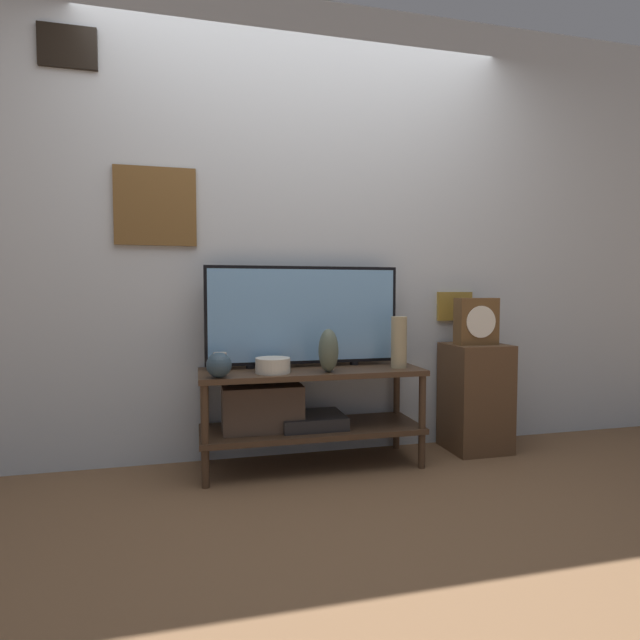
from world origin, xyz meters
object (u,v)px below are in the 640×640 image
at_px(television, 304,315).
at_px(vase_tall_ceramic, 399,342).
at_px(vase_urn_stoneware, 328,351).
at_px(vase_round_glass, 219,365).
at_px(vase_wide_bowl, 273,365).
at_px(candle_jar, 220,363).
at_px(mantel_clock, 476,321).

height_order(television, vase_tall_ceramic, television).
bearing_deg(vase_urn_stoneware, television, 111.88).
distance_m(vase_tall_ceramic, vase_round_glass, 1.02).
bearing_deg(vase_wide_bowl, candle_jar, 165.53).
bearing_deg(television, vase_tall_ceramic, -17.39).
bearing_deg(mantel_clock, television, 175.86).
relative_size(vase_wide_bowl, vase_round_glass, 1.46).
xyz_separation_m(vase_urn_stoneware, mantel_clock, (0.97, 0.14, 0.14)).
bearing_deg(vase_tall_ceramic, television, 162.61).
relative_size(vase_wide_bowl, candle_jar, 1.71).
bearing_deg(vase_round_glass, television, 27.33).
distance_m(television, vase_round_glass, 0.60).
height_order(candle_jar, mantel_clock, mantel_clock).
bearing_deg(vase_wide_bowl, television, 40.18).
bearing_deg(vase_round_glass, vase_tall_ceramic, 5.14).
xyz_separation_m(vase_wide_bowl, mantel_clock, (1.27, 0.10, 0.21)).
xyz_separation_m(vase_wide_bowl, vase_round_glass, (-0.29, -0.08, 0.02)).
bearing_deg(vase_urn_stoneware, vase_tall_ceramic, 7.77).
bearing_deg(vase_round_glass, mantel_clock, 6.49).
distance_m(vase_urn_stoneware, mantel_clock, 0.99).
height_order(vase_urn_stoneware, candle_jar, vase_urn_stoneware).
distance_m(vase_round_glass, vase_urn_stoneware, 0.58).
relative_size(vase_round_glass, vase_urn_stoneware, 0.55).
bearing_deg(vase_wide_bowl, vase_urn_stoneware, -9.24).
height_order(vase_wide_bowl, candle_jar, candle_jar).
relative_size(television, vase_round_glass, 8.74).
xyz_separation_m(television, mantel_clock, (1.06, -0.08, -0.05)).
distance_m(vase_tall_ceramic, vase_wide_bowl, 0.73).
distance_m(vase_wide_bowl, vase_urn_stoneware, 0.31).
distance_m(television, vase_wide_bowl, 0.37).
relative_size(television, mantel_clock, 3.92).
bearing_deg(television, vase_round_glass, -152.67).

